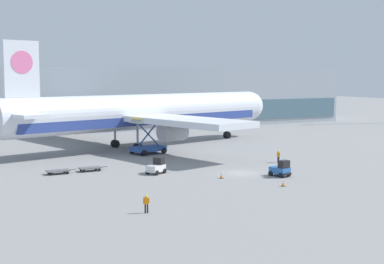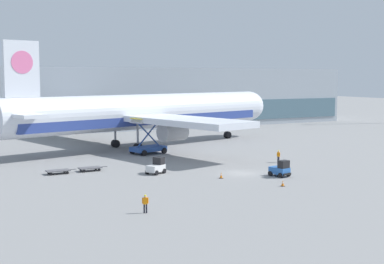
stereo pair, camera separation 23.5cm
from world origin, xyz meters
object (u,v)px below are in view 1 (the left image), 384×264
(baggage_tug_mid, at_px, (281,169))
(baggage_dolly_second, at_px, (90,168))
(traffic_cone_near, at_px, (283,183))
(scissor_lift_loader, at_px, (148,140))
(ground_crew_near, at_px, (146,202))
(traffic_cone_far, at_px, (222,175))
(baggage_tug_foreground, at_px, (157,167))
(ground_crew_far, at_px, (278,155))
(baggage_dolly_lead, at_px, (58,171))
(airplane_main, at_px, (142,113))

(baggage_tug_mid, distance_m, baggage_dolly_second, 23.87)
(baggage_dolly_second, xyz_separation_m, traffic_cone_near, (15.78, -19.08, -0.07))
(scissor_lift_loader, distance_m, ground_crew_near, 36.57)
(ground_crew_near, distance_m, traffic_cone_far, 17.83)
(baggage_tug_foreground, height_order, baggage_tug_mid, same)
(baggage_dolly_second, xyz_separation_m, ground_crew_near, (-2.01, -22.73, 0.57))
(scissor_lift_loader, distance_m, ground_crew_far, 20.78)
(traffic_cone_near, bearing_deg, baggage_dolly_second, 129.59)
(scissor_lift_loader, distance_m, traffic_cone_near, 30.07)
(baggage_dolly_lead, bearing_deg, scissor_lift_loader, 32.25)
(scissor_lift_loader, distance_m, baggage_tug_mid, 25.91)
(baggage_tug_mid, distance_m, traffic_cone_far, 7.32)
(airplane_main, bearing_deg, traffic_cone_far, -108.91)
(baggage_tug_foreground, xyz_separation_m, baggage_dolly_lead, (-10.85, 5.43, -0.49))
(baggage_tug_foreground, distance_m, ground_crew_near, 19.27)
(ground_crew_far, bearing_deg, baggage_tug_mid, -46.63)
(ground_crew_far, relative_size, traffic_cone_near, 2.61)
(traffic_cone_far, bearing_deg, baggage_tug_mid, -18.45)
(airplane_main, xyz_separation_m, ground_crew_far, (10.65, -23.54, -4.83))
(scissor_lift_loader, height_order, ground_crew_near, scissor_lift_loader)
(scissor_lift_loader, relative_size, baggage_tug_foreground, 2.05)
(baggage_dolly_second, height_order, traffic_cone_near, traffic_cone_near)
(airplane_main, bearing_deg, baggage_tug_mid, -96.31)
(baggage_tug_foreground, bearing_deg, baggage_tug_mid, -64.60)
(baggage_dolly_second, distance_m, ground_crew_far, 25.95)
(baggage_tug_foreground, distance_m, traffic_cone_far, 8.44)
(airplane_main, height_order, baggage_tug_mid, airplane_main)
(baggage_tug_mid, xyz_separation_m, ground_crew_far, (6.20, 8.63, 0.13))
(baggage_dolly_lead, relative_size, traffic_cone_near, 5.65)
(airplane_main, distance_m, traffic_cone_near, 37.39)
(ground_crew_far, height_order, traffic_cone_far, ground_crew_far)
(airplane_main, bearing_deg, ground_crew_far, -79.85)
(airplane_main, relative_size, ground_crew_near, 34.43)
(ground_crew_near, bearing_deg, traffic_cone_far, 52.59)
(airplane_main, relative_size, ground_crew_far, 33.18)
(airplane_main, xyz_separation_m, baggage_tug_foreground, (-7.92, -23.44, -4.96))
(baggage_dolly_lead, distance_m, ground_crew_far, 29.95)
(baggage_tug_foreground, relative_size, baggage_dolly_second, 0.76)
(ground_crew_far, bearing_deg, traffic_cone_far, -75.23)
(ground_crew_near, bearing_deg, traffic_cone_near, 27.06)
(airplane_main, relative_size, traffic_cone_far, 81.17)
(baggage_dolly_second, bearing_deg, baggage_tug_mid, -37.57)
(scissor_lift_loader, bearing_deg, ground_crew_far, -66.51)
(baggage_tug_foreground, bearing_deg, ground_crew_near, -146.43)
(baggage_tug_foreground, bearing_deg, scissor_lift_loader, 40.75)
(scissor_lift_loader, xyz_separation_m, baggage_dolly_lead, (-16.74, -10.89, -1.73))
(traffic_cone_far, bearing_deg, ground_crew_far, 25.73)
(baggage_tug_mid, relative_size, traffic_cone_far, 3.81)
(scissor_lift_loader, distance_m, traffic_cone_far, 22.82)
(baggage_tug_mid, bearing_deg, scissor_lift_loader, -176.80)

